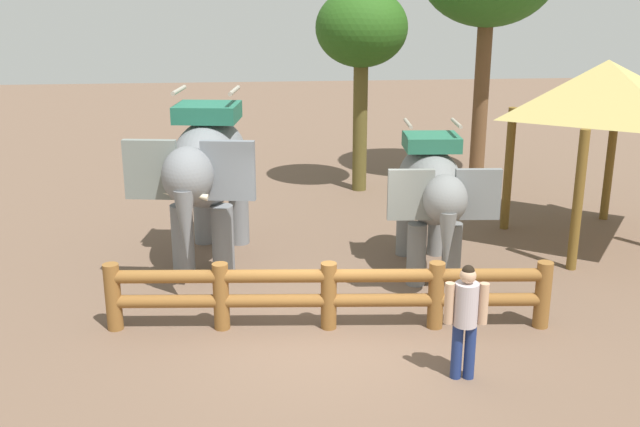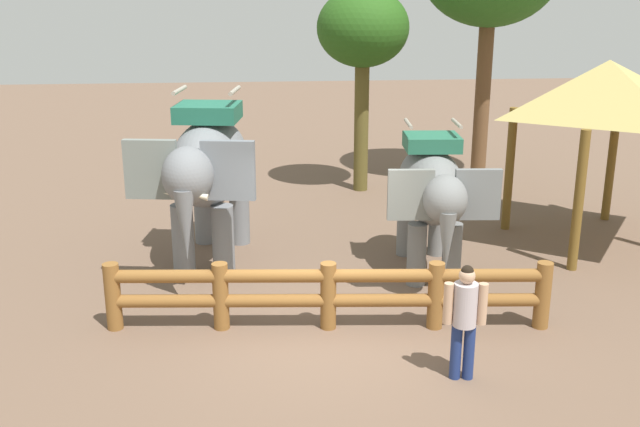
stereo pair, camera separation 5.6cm
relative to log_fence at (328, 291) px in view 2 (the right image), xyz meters
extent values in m
plane|color=brown|center=(0.00, -0.25, -0.60)|extent=(60.00, 60.00, 0.00)
cylinder|color=brown|center=(-3.23, 0.27, -0.08)|extent=(0.24, 0.24, 1.05)
cylinder|color=brown|center=(-1.61, 0.13, -0.08)|extent=(0.24, 0.24, 1.05)
cylinder|color=brown|center=(0.00, 0.00, -0.08)|extent=(0.24, 0.24, 1.05)
cylinder|color=brown|center=(1.61, -0.13, -0.08)|extent=(0.24, 0.24, 1.05)
cylinder|color=brown|center=(3.23, -0.27, -0.08)|extent=(0.24, 0.24, 1.05)
cylinder|color=brown|center=(0.00, 0.00, -0.15)|extent=(6.48, 0.74, 0.20)
cylinder|color=brown|center=(0.00, 0.00, 0.25)|extent=(6.48, 0.74, 0.20)
cylinder|color=slate|center=(-1.64, 2.29, 0.05)|extent=(0.39, 0.39, 1.31)
cylinder|color=slate|center=(-2.35, 2.40, 0.05)|extent=(0.39, 0.39, 1.31)
cylinder|color=slate|center=(-1.38, 4.04, 0.05)|extent=(0.39, 0.39, 1.31)
cylinder|color=slate|center=(-2.09, 4.14, 0.05)|extent=(0.39, 0.39, 1.31)
ellipsoid|color=slate|center=(-1.87, 3.22, 1.28)|extent=(1.74, 3.11, 1.53)
ellipsoid|color=slate|center=(-2.13, 1.49, 1.47)|extent=(0.97, 1.10, 0.93)
cube|color=slate|center=(-1.48, 1.52, 1.53)|extent=(0.88, 0.26, 0.98)
cube|color=slate|center=(-2.74, 1.71, 1.53)|extent=(0.88, 0.26, 0.98)
cone|color=slate|center=(-2.18, 1.15, 0.72)|extent=(0.35, 0.35, 1.20)
cone|color=beige|center=(-1.99, 1.22, 1.20)|extent=(0.41, 0.17, 0.17)
cone|color=beige|center=(-2.33, 1.27, 1.20)|extent=(0.41, 0.17, 0.17)
cube|color=#22664E|center=(-1.87, 3.22, 2.20)|extent=(1.25, 1.14, 0.31)
cylinder|color=#A59E8C|center=(-1.37, 3.14, 2.59)|extent=(0.21, 0.89, 0.08)
cylinder|color=#A59E8C|center=(-2.36, 3.29, 2.59)|extent=(0.21, 0.89, 0.08)
cylinder|color=slate|center=(2.30, 1.53, -0.05)|extent=(0.33, 0.33, 1.11)
cylinder|color=slate|center=(1.69, 1.57, -0.05)|extent=(0.33, 0.33, 1.11)
cylinder|color=slate|center=(2.41, 3.02, -0.05)|extent=(0.33, 0.33, 1.11)
cylinder|color=slate|center=(1.80, 3.07, -0.05)|extent=(0.33, 0.33, 1.11)
ellipsoid|color=slate|center=(2.05, 2.30, 0.99)|extent=(1.28, 2.56, 1.29)
ellipsoid|color=slate|center=(1.94, 0.83, 1.15)|extent=(0.76, 0.88, 0.79)
cube|color=slate|center=(2.49, 0.89, 1.20)|extent=(0.74, 0.16, 0.83)
cube|color=slate|center=(1.42, 0.97, 1.20)|extent=(0.74, 0.16, 0.83)
cone|color=slate|center=(1.92, 0.54, 0.52)|extent=(0.30, 0.30, 1.01)
cube|color=#26674C|center=(2.05, 2.30, 1.76)|extent=(1.00, 0.90, 0.26)
cylinder|color=#A59E8C|center=(2.47, 2.27, 2.09)|extent=(0.12, 0.75, 0.06)
cylinder|color=#A59E8C|center=(1.63, 2.33, 2.09)|extent=(0.12, 0.75, 0.06)
cylinder|color=navy|center=(1.69, -1.68, -0.22)|extent=(0.15, 0.15, 0.77)
cylinder|color=navy|center=(1.52, -1.66, -0.22)|extent=(0.15, 0.15, 0.77)
cylinder|color=#B7ABB1|center=(1.61, -1.67, 0.46)|extent=(0.35, 0.35, 0.59)
cylinder|color=tan|center=(1.83, -1.69, 0.47)|extent=(0.12, 0.12, 0.56)
cylinder|color=tan|center=(1.39, -1.64, 0.47)|extent=(0.12, 0.12, 0.56)
sphere|color=tan|center=(1.61, -1.67, 0.86)|extent=(0.21, 0.21, 0.21)
sphere|color=black|center=(1.61, -1.67, 0.92)|extent=(0.17, 0.17, 0.17)
cylinder|color=brown|center=(6.69, 4.88, 0.70)|extent=(0.18, 0.18, 2.60)
cylinder|color=brown|center=(4.26, 4.44, 0.70)|extent=(0.18, 0.18, 2.60)
cylinder|color=brown|center=(4.70, 2.01, 0.70)|extent=(0.18, 0.18, 2.60)
pyramid|color=tan|center=(5.69, 3.44, 2.52)|extent=(3.87, 3.87, 1.05)
cylinder|color=brown|center=(4.83, 8.42, 1.64)|extent=(0.39, 0.39, 4.48)
cylinder|color=brown|center=(1.62, 7.84, 1.10)|extent=(0.36, 0.36, 3.40)
ellipsoid|color=#255216|center=(1.62, 7.84, 3.41)|extent=(2.21, 2.21, 1.88)
camera|label=1|loc=(-1.12, -10.31, 4.43)|focal=41.93mm
camera|label=2|loc=(-1.06, -10.31, 4.43)|focal=41.93mm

